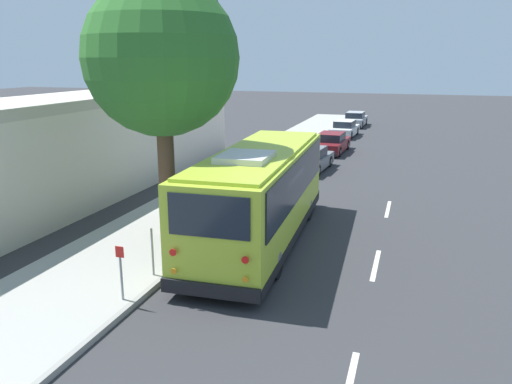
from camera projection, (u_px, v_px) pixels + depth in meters
ground_plane at (262, 248)px, 16.03m from camera, size 160.00×160.00×0.00m
sidewalk_slab at (153, 234)px, 17.16m from camera, size 80.00×4.00×0.15m
curb_strip at (209, 240)px, 16.55m from camera, size 80.00×0.14×0.15m
shuttle_bus at (260, 191)px, 16.16m from camera, size 9.76×3.17×3.27m
parked_sedan_gray at (311, 160)px, 27.20m from camera, size 4.36×1.90×1.28m
parked_sedan_maroon at (331, 143)px, 32.57m from camera, size 4.68×1.95×1.30m
parked_sedan_white at (345, 129)px, 39.33m from camera, size 4.41×1.88×1.28m
parked_sedan_silver at (355, 120)px, 45.51m from camera, size 4.58×1.88×1.31m
street_tree at (163, 48)px, 15.63m from camera, size 4.92×4.92×8.98m
sign_post_near at (121, 272)px, 12.09m from camera, size 0.06×0.22×1.39m
sign_post_far at (152, 252)px, 13.51m from camera, size 0.06×0.06×1.35m
fire_hydrant at (260, 176)px, 23.55m from camera, size 0.22×0.22×0.81m
building_backdrop at (44, 147)px, 22.68m from camera, size 23.72×8.40×4.41m
lane_stripe_mid at (376, 265)px, 14.72m from camera, size 2.40×0.14×0.01m
lane_stripe_ahead at (388, 209)px, 20.25m from camera, size 2.40×0.14×0.01m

